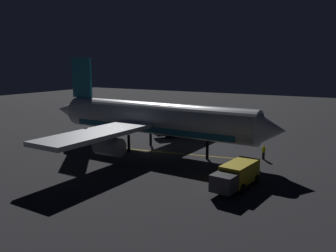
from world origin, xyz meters
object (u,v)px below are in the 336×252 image
at_px(airliner, 151,119).
at_px(traffic_cone_near_left, 221,165).
at_px(baggage_truck, 237,176).
at_px(ground_crew_worker, 264,152).
at_px(catering_truck, 175,128).
at_px(traffic_cone_near_right, 229,165).

relative_size(airliner, traffic_cone_near_left, 63.57).
height_order(baggage_truck, ground_crew_worker, baggage_truck).
bearing_deg(traffic_cone_near_left, airliner, -103.59).
distance_m(baggage_truck, traffic_cone_near_left, 6.73).
bearing_deg(catering_truck, airliner, 8.91).
height_order(airliner, traffic_cone_near_left, airliner).
bearing_deg(traffic_cone_near_left, catering_truck, -133.79).
bearing_deg(traffic_cone_near_right, traffic_cone_near_left, -51.81).
distance_m(catering_truck, traffic_cone_near_right, 17.35).
height_order(catering_truck, traffic_cone_near_left, catering_truck).
bearing_deg(airliner, catering_truck, -171.09).
distance_m(traffic_cone_near_left, traffic_cone_near_right, 0.86).
relative_size(baggage_truck, traffic_cone_near_left, 11.90).
relative_size(airliner, catering_truck, 5.82).
height_order(ground_crew_worker, traffic_cone_near_right, ground_crew_worker).
bearing_deg(traffic_cone_near_right, baggage_truck, 26.36).
distance_m(baggage_truck, catering_truck, 23.72).
xyz_separation_m(baggage_truck, traffic_cone_near_left, (-5.55, -3.69, -0.95)).
distance_m(baggage_truck, ground_crew_worker, 11.26).
relative_size(ground_crew_worker, traffic_cone_near_right, 3.16).
distance_m(baggage_truck, traffic_cone_near_right, 6.86).
xyz_separation_m(catering_truck, traffic_cone_near_left, (11.89, 12.40, -1.08)).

